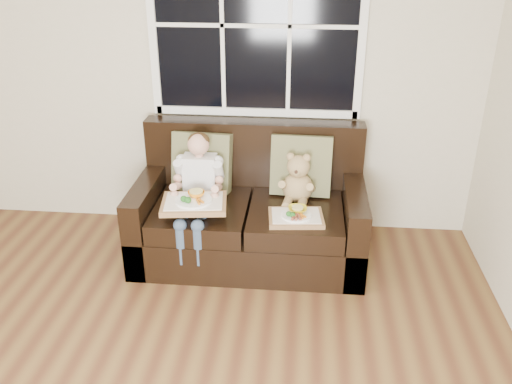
# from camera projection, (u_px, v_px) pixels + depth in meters

# --- Properties ---
(room_walls) EXTENTS (4.52, 5.02, 2.71)m
(room_walls) POSITION_uv_depth(u_px,v_px,m) (38.00, 154.00, 1.83)
(room_walls) COLOR beige
(room_walls) RESTS_ON ground
(window_back) EXTENTS (1.62, 0.04, 1.37)m
(window_back) POSITION_uv_depth(u_px,v_px,m) (256.00, 26.00, 3.99)
(window_back) COLOR black
(window_back) RESTS_ON room_walls
(loveseat) EXTENTS (1.70, 0.92, 0.96)m
(loveseat) POSITION_uv_depth(u_px,v_px,m) (250.00, 216.00, 4.15)
(loveseat) COLOR black
(loveseat) RESTS_ON ground
(pillow_left) EXTENTS (0.47, 0.25, 0.47)m
(pillow_left) POSITION_uv_depth(u_px,v_px,m) (202.00, 162.00, 4.16)
(pillow_left) COLOR #666B42
(pillow_left) RESTS_ON loveseat
(pillow_right) EXTENTS (0.47, 0.23, 0.47)m
(pillow_right) POSITION_uv_depth(u_px,v_px,m) (301.00, 165.00, 4.09)
(pillow_right) COLOR #666B42
(pillow_right) RESTS_ON loveseat
(child) EXTENTS (0.35, 0.59, 0.80)m
(child) POSITION_uv_depth(u_px,v_px,m) (198.00, 182.00, 3.94)
(child) COLOR silver
(child) RESTS_ON loveseat
(teddy_bear) EXTENTS (0.25, 0.31, 0.40)m
(teddy_bear) POSITION_uv_depth(u_px,v_px,m) (298.00, 182.00, 4.00)
(teddy_bear) COLOR tan
(teddy_bear) RESTS_ON loveseat
(tray_left) EXTENTS (0.49, 0.40, 0.10)m
(tray_left) POSITION_uv_depth(u_px,v_px,m) (194.00, 202.00, 3.76)
(tray_left) COLOR #966643
(tray_left) RESTS_ON child
(tray_right) EXTENTS (0.41, 0.32, 0.09)m
(tray_right) POSITION_uv_depth(u_px,v_px,m) (296.00, 216.00, 3.78)
(tray_right) COLOR #966643
(tray_right) RESTS_ON loveseat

